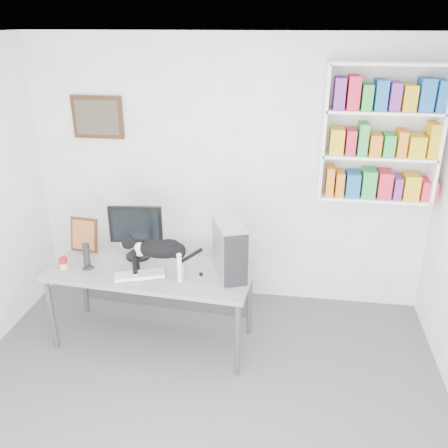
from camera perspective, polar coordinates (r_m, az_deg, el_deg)
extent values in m
cube|color=#515256|center=(3.80, -4.30, -23.72)|extent=(4.00, 4.00, 0.01)
cube|color=white|center=(2.60, -6.20, 21.20)|extent=(4.00, 4.00, 0.01)
cube|color=white|center=(4.78, 0.44, 5.87)|extent=(4.00, 0.01, 2.70)
cube|color=white|center=(4.53, 18.31, 10.26)|extent=(1.03, 0.28, 1.24)
cube|color=#402214|center=(4.97, -14.97, 12.31)|extent=(0.52, 0.04, 0.42)
cube|color=gray|center=(4.46, -8.56, -9.69)|extent=(1.85, 0.82, 0.75)
cube|color=black|center=(4.40, -10.50, -0.90)|extent=(0.51, 0.28, 0.52)
cube|color=white|center=(4.17, -10.11, -6.05)|extent=(0.45, 0.30, 0.03)
cube|color=#B3B3B8|center=(4.05, 0.68, -3.01)|extent=(0.36, 0.52, 0.47)
cylinder|color=black|center=(4.36, -16.20, -3.67)|extent=(0.13, 0.13, 0.25)
cube|color=#402214|center=(4.69, -16.48, -1.15)|extent=(0.28, 0.13, 0.33)
cylinder|color=red|center=(4.45, -18.76, -4.48)|extent=(0.08, 0.08, 0.10)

